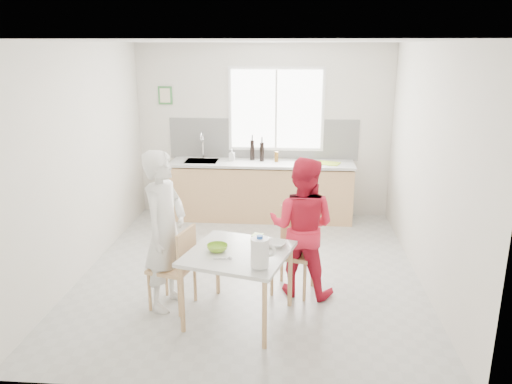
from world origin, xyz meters
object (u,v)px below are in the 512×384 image
(chair_far, at_px, (295,246))
(wine_bottle_a, at_px, (252,150))
(bowl_white, at_px, (275,244))
(milk_jug, at_px, (260,252))
(chair_left, at_px, (177,264))
(person_white, at_px, (165,231))
(wine_bottle_b, at_px, (262,152))
(bowl_green, at_px, (217,248))
(dining_table, at_px, (238,259))
(person_red, at_px, (302,227))

(chair_far, distance_m, wine_bottle_a, 2.65)
(bowl_white, xyz_separation_m, milk_jug, (-0.12, -0.52, 0.13))
(chair_left, relative_size, person_white, 0.53)
(wine_bottle_b, bearing_deg, chair_left, -102.92)
(bowl_green, xyz_separation_m, wine_bottle_b, (0.22, 3.12, 0.31))
(chair_left, distance_m, bowl_white, 1.05)
(dining_table, height_order, person_white, person_white)
(person_red, distance_m, milk_jug, 1.05)
(chair_far, distance_m, milk_jug, 1.16)
(person_white, height_order, bowl_white, person_white)
(bowl_white, height_order, milk_jug, milk_jug)
(bowl_green, xyz_separation_m, bowl_white, (0.56, 0.16, -0.01))
(dining_table, height_order, chair_far, chair_far)
(wine_bottle_b, bearing_deg, bowl_green, -94.08)
(person_white, xyz_separation_m, milk_jug, (1.02, -0.57, 0.04))
(chair_far, relative_size, person_white, 0.55)
(wine_bottle_b, bearing_deg, person_white, -105.24)
(bowl_green, distance_m, bowl_white, 0.58)
(dining_table, height_order, wine_bottle_b, wine_bottle_b)
(chair_far, distance_m, person_red, 0.28)
(person_red, relative_size, wine_bottle_b, 5.14)
(wine_bottle_a, height_order, wine_bottle_b, wine_bottle_a)
(person_red, bearing_deg, bowl_green, 51.51)
(chair_left, height_order, bowl_white, chair_left)
(dining_table, relative_size, chair_left, 1.31)
(milk_jug, relative_size, wine_bottle_a, 0.92)
(wine_bottle_a, bearing_deg, person_white, -102.07)
(wine_bottle_a, bearing_deg, bowl_white, -80.72)
(person_red, xyz_separation_m, wine_bottle_a, (-0.76, 2.58, 0.31))
(dining_table, bearing_deg, bowl_white, 24.62)
(chair_far, height_order, person_white, person_white)
(dining_table, xyz_separation_m, milk_jug, (0.24, -0.35, 0.23))
(bowl_white, bearing_deg, dining_table, -155.38)
(person_red, height_order, wine_bottle_b, person_red)
(person_white, bearing_deg, dining_table, -90.00)
(dining_table, distance_m, wine_bottle_a, 3.22)
(bowl_white, bearing_deg, milk_jug, -102.56)
(chair_far, relative_size, person_red, 0.60)
(milk_jug, bearing_deg, bowl_white, 92.63)
(dining_table, height_order, bowl_white, bowl_white)
(dining_table, bearing_deg, milk_jug, -55.88)
(chair_far, bearing_deg, wine_bottle_a, 120.73)
(chair_far, xyz_separation_m, person_white, (-1.33, -0.49, 0.33))
(dining_table, distance_m, chair_left, 0.70)
(person_red, xyz_separation_m, wine_bottle_b, (-0.61, 2.51, 0.30))
(bowl_white, relative_size, wine_bottle_b, 0.68)
(chair_left, bearing_deg, dining_table, 90.00)
(milk_jug, bearing_deg, person_white, 166.14)
(chair_far, xyz_separation_m, person_red, (0.07, -0.09, 0.26))
(person_white, height_order, bowl_green, person_white)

